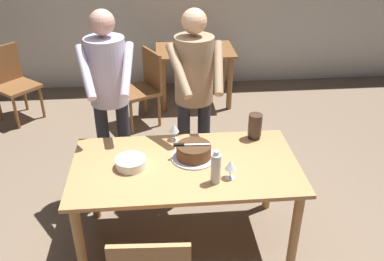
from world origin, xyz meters
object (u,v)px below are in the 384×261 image
(cake_on_platter, at_px, (194,152))
(water_bottle, at_px, (216,168))
(wine_glass_near, at_px, (174,128))
(background_chair_0, at_px, (12,81))
(plate_stack, at_px, (131,163))
(background_chair_1, at_px, (143,85))
(cake_knife, at_px, (184,145))
(wine_glass_far, at_px, (230,165))
(main_dining_table, at_px, (185,176))
(person_cutting_cake, at_px, (194,87))
(hurricane_lamp, at_px, (255,126))
(person_standing_beside, at_px, (109,89))
(background_table, at_px, (195,61))

(cake_on_platter, xyz_separation_m, water_bottle, (0.12, -0.32, 0.06))
(wine_glass_near, relative_size, water_bottle, 0.58)
(background_chair_0, bearing_deg, plate_stack, -56.99)
(water_bottle, xyz_separation_m, background_chair_1, (-0.53, 2.34, -0.37))
(cake_knife, xyz_separation_m, wine_glass_far, (0.30, -0.28, -0.01))
(main_dining_table, xyz_separation_m, person_cutting_cake, (0.13, 0.65, 0.43))
(wine_glass_near, xyz_separation_m, hurricane_lamp, (0.64, -0.03, 0.00))
(person_standing_beside, bearing_deg, plate_stack, -74.81)
(cake_on_platter, bearing_deg, background_chair_1, 101.60)
(wine_glass_near, height_order, hurricane_lamp, hurricane_lamp)
(main_dining_table, height_order, person_cutting_cake, person_cutting_cake)
(plate_stack, xyz_separation_m, wine_glass_near, (0.33, 0.36, 0.07))
(main_dining_table, height_order, wine_glass_far, wine_glass_far)
(plate_stack, height_order, background_table, plate_stack)
(background_table, bearing_deg, hurricane_lamp, -83.64)
(hurricane_lamp, distance_m, person_cutting_cake, 0.60)
(cake_on_platter, relative_size, background_table, 0.34)
(cake_knife, relative_size, background_chair_1, 0.30)
(plate_stack, bearing_deg, wine_glass_far, -16.07)
(cake_knife, xyz_separation_m, background_chair_0, (-1.94, 2.30, -0.37))
(wine_glass_far, height_order, person_standing_beside, person_standing_beside)
(wine_glass_far, bearing_deg, hurricane_lamp, 61.37)
(person_cutting_cake, height_order, background_chair_0, person_cutting_cake)
(background_table, bearing_deg, wine_glass_near, -99.48)
(cake_on_platter, xyz_separation_m, person_standing_beside, (-0.65, 0.60, 0.27))
(water_bottle, bearing_deg, hurricane_lamp, 55.16)
(wine_glass_far, xyz_separation_m, person_standing_beside, (-0.87, 0.88, 0.22))
(wine_glass_far, distance_m, background_chair_0, 3.43)
(person_standing_beside, relative_size, background_chair_1, 1.91)
(person_cutting_cake, bearing_deg, wine_glass_far, -78.69)
(hurricane_lamp, height_order, person_cutting_cake, person_cutting_cake)
(wine_glass_near, distance_m, background_chair_0, 2.79)
(main_dining_table, distance_m, wine_glass_far, 0.41)
(cake_knife, distance_m, plate_stack, 0.41)
(wine_glass_near, height_order, background_table, wine_glass_near)
(hurricane_lamp, relative_size, person_cutting_cake, 0.12)
(hurricane_lamp, relative_size, person_standing_beside, 0.12)
(background_chair_0, relative_size, background_chair_1, 1.00)
(background_chair_1, bearing_deg, wine_glass_near, -80.67)
(cake_on_platter, distance_m, water_bottle, 0.34)
(main_dining_table, distance_m, plate_stack, 0.42)
(plate_stack, xyz_separation_m, person_standing_beside, (-0.18, 0.68, 0.29))
(background_table, bearing_deg, background_chair_0, -173.19)
(main_dining_table, xyz_separation_m, cake_knife, (-0.00, 0.08, 0.22))
(water_bottle, relative_size, background_table, 0.25)
(cake_on_platter, distance_m, background_chair_0, 3.08)
(background_table, height_order, background_chair_1, background_chair_1)
(person_cutting_cake, height_order, background_chair_1, person_cutting_cake)
(person_cutting_cake, distance_m, background_chair_0, 2.76)
(person_standing_beside, xyz_separation_m, background_chair_0, (-1.36, 1.70, -0.58))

